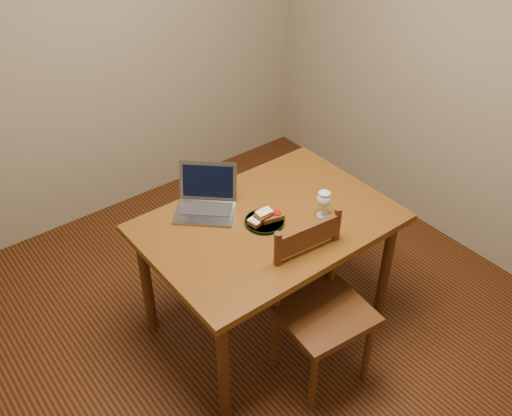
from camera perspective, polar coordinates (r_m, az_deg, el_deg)
floor at (r=3.46m, az=-0.41°, el=-11.65°), size 3.20×3.20×0.02m
back_wall at (r=3.92m, az=-15.66°, el=16.44°), size 3.20×0.02×2.60m
right_wall at (r=3.74m, az=20.11°, el=14.62°), size 0.02×3.20×2.60m
table at (r=3.04m, az=1.26°, el=-2.50°), size 1.30×0.90×0.74m
chair at (r=2.89m, az=6.58°, el=-9.30°), size 0.48×0.46×0.47m
plate at (r=2.96m, az=0.87°, el=-1.39°), size 0.21×0.21×0.02m
sandwich_cheese at (r=2.93m, az=0.22°, el=-1.16°), size 0.12×0.08×0.03m
sandwich_tomato at (r=2.96m, az=1.59°, el=-0.78°), size 0.13×0.10×0.04m
sandwich_top at (r=2.93m, az=0.82°, el=-0.60°), size 0.10×0.07×0.03m
milk_glass at (r=2.99m, az=6.77°, el=0.38°), size 0.08×0.08×0.15m
laptop at (r=3.06m, az=-4.98°, el=1.04°), size 0.42×0.42×0.22m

